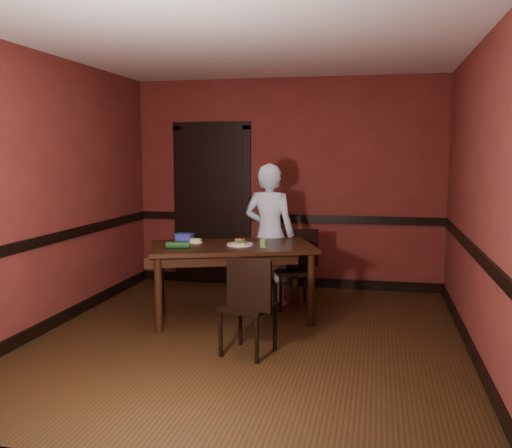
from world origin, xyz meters
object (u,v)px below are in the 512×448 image
at_px(chair_far, 293,269).
at_px(person, 269,234).
at_px(dining_table, 232,282).
at_px(sauce_jar, 263,243).
at_px(chair_near, 248,305).
at_px(sandwich_plate, 240,243).
at_px(cheese_saucer, 196,241).
at_px(food_tub, 184,237).

bearing_deg(chair_far, person, 141.96).
bearing_deg(chair_far, dining_table, -153.78).
distance_m(dining_table, sauce_jar, 0.56).
bearing_deg(dining_table, chair_near, -88.41).
relative_size(sandwich_plate, sauce_jar, 3.27).
distance_m(chair_near, cheese_saucer, 1.41).
relative_size(dining_table, person, 1.03).
bearing_deg(cheese_saucer, sandwich_plate, -7.04).
height_order(chair_far, food_tub, chair_far).
relative_size(sauce_jar, food_tub, 0.45).
bearing_deg(sauce_jar, chair_far, 71.76).
distance_m(chair_near, sandwich_plate, 1.14).
bearing_deg(cheese_saucer, sauce_jar, -10.55).
distance_m(dining_table, chair_near, 1.10).
height_order(chair_near, cheese_saucer, chair_near).
bearing_deg(chair_far, chair_near, -114.87).
relative_size(chair_far, sauce_jar, 10.28).
distance_m(chair_far, food_tub, 1.28).
xyz_separation_m(chair_near, sandwich_plate, (-0.32, 1.03, 0.37)).
xyz_separation_m(sandwich_plate, sauce_jar, (0.26, -0.08, 0.02)).
height_order(chair_near, person, person).
height_order(dining_table, cheese_saucer, cheese_saucer).
height_order(chair_far, person, person).
distance_m(chair_far, person, 0.49).
xyz_separation_m(cheese_saucer, food_tub, (-0.18, 0.14, 0.02)).
bearing_deg(sauce_jar, food_tub, 163.51).
bearing_deg(cheese_saucer, chair_far, 27.36).
relative_size(dining_table, chair_far, 1.92).
bearing_deg(chair_near, sauce_jar, -71.25).
distance_m(chair_far, sauce_jar, 0.79).
bearing_deg(food_tub, dining_table, -17.20).
bearing_deg(person, sandwich_plate, 83.66).
distance_m(person, food_tub, 0.98).
relative_size(dining_table, chair_near, 1.91).
xyz_separation_m(dining_table, sandwich_plate, (0.09, 0.00, 0.41)).
xyz_separation_m(chair_near, cheese_saucer, (-0.82, 1.09, 0.37)).
relative_size(dining_table, sauce_jar, 19.78).
distance_m(dining_table, person, 0.84).
xyz_separation_m(dining_table, cheese_saucer, (-0.42, 0.06, 0.41)).
distance_m(chair_far, cheese_saucer, 1.17).
height_order(chair_far, chair_near, chair_near).
height_order(sandwich_plate, cheese_saucer, sandwich_plate).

